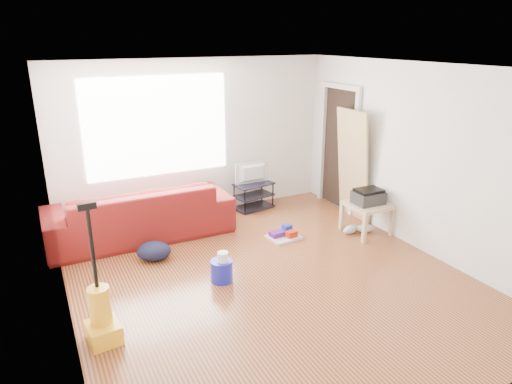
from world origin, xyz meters
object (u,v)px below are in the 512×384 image
cleaning_tray (284,235)px  vacuum (101,316)px  side_table (367,208)px  backpack (155,259)px  sofa (142,236)px  tv_stand (254,196)px  bucket (222,281)px

cleaning_tray → vacuum: 3.03m
side_table → vacuum: size_ratio=0.42×
backpack → vacuum: 1.70m
sofa → vacuum: (-0.91, -2.27, 0.26)m
cleaning_tray → backpack: 1.88m
sofa → backpack: size_ratio=5.91×
tv_stand → vacuum: (-2.90, -2.54, 0.03)m
tv_stand → cleaning_tray: bearing=-106.5°
bucket → backpack: size_ratio=0.60×
cleaning_tray → backpack: size_ratio=1.09×
bucket → cleaning_tray: (1.29, 0.73, 0.05)m
tv_stand → side_table: (1.05, -1.67, 0.16)m
tv_stand → bucket: bearing=-135.6°
sofa → bucket: (0.55, -1.75, 0.00)m
bucket → cleaning_tray: bearing=29.5°
sofa → tv_stand: (1.99, 0.27, 0.23)m
bucket → vacuum: vacuum is taller
backpack → bucket: bearing=-36.3°
sofa → vacuum: vacuum is taller
sofa → tv_stand: bearing=-172.3°
cleaning_tray → backpack: bearing=174.5°
sofa → vacuum: size_ratio=1.88×
tv_stand → side_table: 1.98m
tv_stand → cleaning_tray: 1.31m
bucket → side_table: bearing=7.9°
tv_stand → bucket: 2.48m
side_table → backpack: size_ratio=1.31×
sofa → tv_stand: tv_stand is taller
side_table → tv_stand: bearing=122.2°
backpack → vacuum: vacuum is taller
sofa → backpack: (-0.03, -0.84, 0.00)m
bucket → cleaning_tray: size_ratio=0.55×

